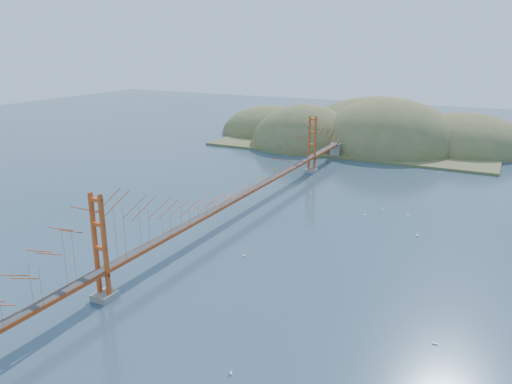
% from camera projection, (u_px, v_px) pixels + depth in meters
% --- Properties ---
extents(ground, '(320.00, 320.00, 0.00)m').
position_uv_depth(ground, '(242.00, 215.00, 78.27)').
color(ground, '#2F475E').
rests_on(ground, ground).
extents(bridge, '(2.20, 94.40, 12.00)m').
position_uv_depth(bridge, '(242.00, 171.00, 76.39)').
color(bridge, gray).
rests_on(bridge, ground).
extents(far_headlands, '(84.00, 58.00, 25.00)m').
position_uv_depth(far_headlands, '(370.00, 141.00, 135.59)').
color(far_headlands, olive).
rests_on(far_headlands, ground).
extents(sailboat_14, '(0.65, 0.66, 0.74)m').
position_uv_depth(sailboat_14, '(417.00, 235.00, 69.69)').
color(sailboat_14, white).
rests_on(sailboat_14, ground).
extents(sailboat_12, '(0.53, 0.47, 0.61)m').
position_uv_depth(sailboat_12, '(440.00, 172.00, 103.47)').
color(sailboat_12, white).
rests_on(sailboat_12, ground).
extents(sailboat_6, '(0.53, 0.53, 0.57)m').
position_uv_depth(sailboat_6, '(231.00, 372.00, 40.84)').
color(sailboat_6, white).
rests_on(sailboat_6, ground).
extents(sailboat_16, '(0.52, 0.52, 0.59)m').
position_uv_depth(sailboat_16, '(408.00, 215.00, 77.81)').
color(sailboat_16, white).
rests_on(sailboat_16, ground).
extents(sailboat_2, '(0.52, 0.43, 0.60)m').
position_uv_depth(sailboat_2, '(435.00, 343.00, 44.79)').
color(sailboat_2, white).
rests_on(sailboat_2, ground).
extents(sailboat_7, '(0.49, 0.41, 0.56)m').
position_uv_depth(sailboat_7, '(382.00, 209.00, 80.67)').
color(sailboat_7, white).
rests_on(sailboat_7, ground).
extents(sailboat_3, '(0.58, 0.58, 0.62)m').
position_uv_depth(sailboat_3, '(365.00, 214.00, 78.00)').
color(sailboat_3, white).
rests_on(sailboat_3, ground).
extents(sailboat_extra_1, '(0.53, 0.52, 0.60)m').
position_uv_depth(sailboat_extra_1, '(244.00, 255.00, 63.22)').
color(sailboat_extra_1, white).
rests_on(sailboat_extra_1, ground).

